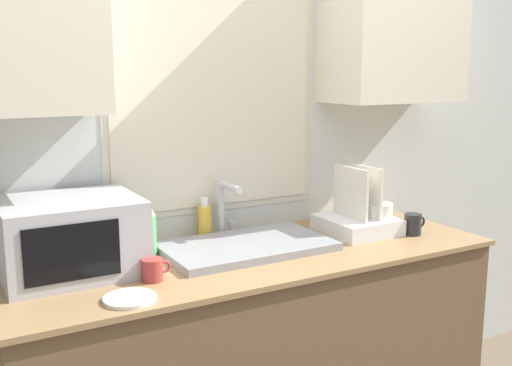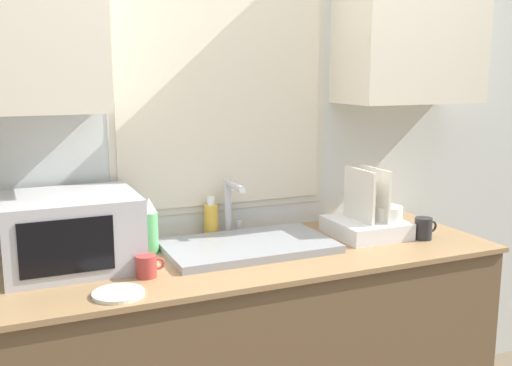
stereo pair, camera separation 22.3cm
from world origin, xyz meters
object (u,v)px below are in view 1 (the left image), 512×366
faucet (224,203)px  dish_rack (359,219)px  microwave (70,236)px  mug_near_sink (153,270)px  spray_bottle (148,230)px  soap_bottle (205,221)px

faucet → dish_rack: size_ratio=0.81×
microwave → mug_near_sink: size_ratio=4.54×
microwave → spray_bottle: bearing=8.5°
soap_bottle → dish_rack: bearing=-21.8°
microwave → mug_near_sink: (0.22, -0.21, -0.09)m
spray_bottle → soap_bottle: size_ratio=1.26×
dish_rack → soap_bottle: (-0.62, 0.25, 0.01)m
spray_bottle → soap_bottle: bearing=23.0°
microwave → spray_bottle: size_ratio=2.11×
spray_bottle → soap_bottle: (0.29, 0.12, -0.03)m
faucet → microwave: bearing=-168.2°
microwave → dish_rack: dish_rack is taller
soap_bottle → faucet: bearing=-21.1°
dish_rack → microwave: bearing=176.2°
microwave → soap_bottle: bearing=16.0°
faucet → mug_near_sink: 0.58m
faucet → microwave: (-0.66, -0.14, -0.02)m
dish_rack → soap_bottle: 0.67m
dish_rack → faucet: bearing=158.1°
faucet → dish_rack: dish_rack is taller
faucet → dish_rack: (0.54, -0.22, -0.08)m
microwave → spray_bottle: 0.30m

